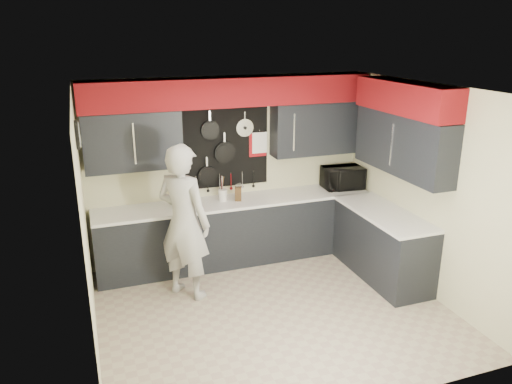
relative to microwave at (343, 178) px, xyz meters
name	(u,v)px	position (x,y,z in m)	size (l,w,h in m)	color
ground	(273,310)	(-1.67, -1.45, -1.08)	(4.00, 4.00, 0.00)	tan
back_wall_assembly	(232,121)	(-1.66, 0.15, 0.93)	(4.00, 0.36, 2.60)	beige
right_wall_assembly	(406,135)	(0.19, -1.18, 0.86)	(0.36, 3.50, 2.60)	beige
left_wall_assembly	(86,227)	(-3.66, -1.43, 0.25)	(0.05, 3.50, 2.60)	beige
base_cabinets	(277,234)	(-1.18, -0.32, -0.62)	(3.95, 2.20, 0.92)	black
microwave	(343,178)	(0.00, 0.00, 0.00)	(0.58, 0.40, 0.32)	black
knife_block	(238,194)	(-1.64, -0.03, -0.06)	(0.09, 0.09, 0.20)	#372311
utensil_crock	(223,195)	(-1.84, 0.05, -0.08)	(0.12, 0.12, 0.16)	silver
coffee_maker	(185,194)	(-2.39, -0.03, 0.01)	(0.19, 0.23, 0.33)	black
person	(184,222)	(-2.55, -0.72, -0.11)	(0.71, 0.47, 1.94)	#A3A3A1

